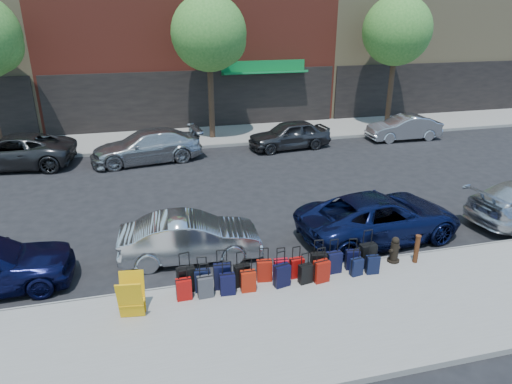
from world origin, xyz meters
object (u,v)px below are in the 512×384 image
object	(u,v)px
car_far_2	(289,135)
car_far_3	(404,128)
tree_center	(212,35)
tree_right	(399,33)
fire_hydrant	(394,250)
car_far_1	(147,146)
car_far_0	(12,152)
car_near_2	(380,217)
display_rack	(131,297)
car_near_1	(190,238)
bollard	(417,249)
suitcase_front_5	(281,269)

from	to	relation	value
car_far_2	car_far_3	bearing A→B (deg)	84.05
tree_center	tree_right	world-z (taller)	same
fire_hydrant	car_far_1	world-z (taller)	car_far_1
car_far_0	car_far_1	size ratio (longest dim) A/B	1.06
car_near_2	car_far_3	size ratio (longest dim) A/B	1.29
display_rack	car_far_1	bearing A→B (deg)	94.43
car_near_1	car_far_0	xyz separation A→B (m)	(-6.82, 9.99, 0.09)
fire_hydrant	car_far_0	world-z (taller)	car_far_0
display_rack	car_far_3	bearing A→B (deg)	48.58
bollard	car_far_1	bearing A→B (deg)	121.28
suitcase_front_5	car_near_1	bearing A→B (deg)	142.01
car_far_3	suitcase_front_5	bearing A→B (deg)	-40.98
tree_right	car_far_3	bearing A→B (deg)	-102.41
display_rack	car_near_2	bearing A→B (deg)	24.96
car_far_3	car_near_2	bearing A→B (deg)	-33.31
bollard	display_rack	xyz separation A→B (m)	(-7.61, -0.49, 0.07)
tree_right	suitcase_front_5	size ratio (longest dim) A/B	8.29
car_far_2	car_far_3	world-z (taller)	car_far_2
tree_right	car_far_3	size ratio (longest dim) A/B	1.83
suitcase_front_5	display_rack	size ratio (longest dim) A/B	0.88
fire_hydrant	car_far_2	size ratio (longest dim) A/B	0.18
tree_center	fire_hydrant	bearing A→B (deg)	-79.35
car_far_0	car_far_2	distance (m)	12.97
car_near_1	car_far_1	xyz separation A→B (m)	(-0.96, 9.40, 0.08)
tree_right	display_rack	distance (m)	21.59
car_far_1	car_far_2	bearing A→B (deg)	85.59
tree_center	car_far_2	world-z (taller)	tree_center
car_far_0	car_far_1	bearing A→B (deg)	91.31
car_far_0	car_far_3	bearing A→B (deg)	96.76
fire_hydrant	display_rack	bearing A→B (deg)	164.92
suitcase_front_5	car_far_2	size ratio (longest dim) A/B	0.21
car_near_2	car_far_0	world-z (taller)	car_far_0
suitcase_front_5	car_far_3	size ratio (longest dim) A/B	0.22
fire_hydrant	tree_right	bearing A→B (deg)	40.55
display_rack	bollard	bearing A→B (deg)	11.36
display_rack	car_far_0	bearing A→B (deg)	120.23
car_far_1	car_far_3	xyz separation A→B (m)	(13.65, 0.50, -0.08)
car_near_2	car_far_3	bearing A→B (deg)	-40.31
car_far_0	car_far_2	xyz separation A→B (m)	(12.97, -0.16, -0.03)
car_far_3	car_far_2	bearing A→B (deg)	-88.36
tree_center	car_near_1	distance (m)	13.56
display_rack	car_far_1	distance (m)	11.93
tree_right	car_near_2	distance (m)	15.35
car_near_2	car_far_1	size ratio (longest dim) A/B	1.02
display_rack	tree_center	bearing A→B (deg)	81.32
car_near_1	car_far_0	size ratio (longest dim) A/B	0.74
car_far_2	bollard	bearing A→B (deg)	-7.47
fire_hydrant	car_near_2	bearing A→B (deg)	55.33
car_far_1	tree_center	bearing A→B (deg)	121.23
car_near_2	car_far_2	world-z (taller)	car_near_2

